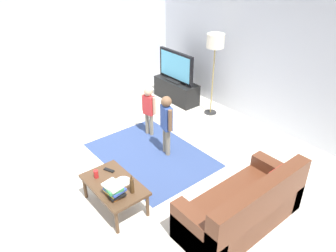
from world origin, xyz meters
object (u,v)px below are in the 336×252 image
Objects in this scene: tv_remote at (109,170)px; plate at (123,181)px; tv at (176,67)px; coffee_table at (114,186)px; soda_can at (96,174)px; couch at (245,209)px; book_stack at (114,189)px; floor_lamp at (215,45)px; tv_stand at (176,91)px; bottle at (132,185)px; child_center at (166,120)px; child_near_tv at (149,107)px.

plate is (0.35, 0.02, -0.00)m from tv_remote.
tv is 1.10× the size of coffee_table.
tv is at bearing 121.40° from soda_can.
couch reaches higher than plate.
floor_lamp is at bearing 113.01° from book_stack.
coffee_table is at bearing 23.20° from soda_can.
plate is (-0.17, 0.24, -0.10)m from book_stack.
tv is 3.80m from coffee_table.
soda_can is (1.94, -3.19, 0.24)m from tv_stand.
floor_lamp is at bearing 8.51° from tv_stand.
book_stack is (2.44, -3.19, 0.28)m from tv_stand.
bottle is 0.64m from soda_can.
bottle is at bearing -49.34° from tv.
child_center is 1.14× the size of coffee_table.
tv is 4.01m from book_stack.
soda_can is at bearing -144.00° from plate.
coffee_table is at bearing -162.65° from bottle.
plate is (-0.27, 0.02, -0.11)m from bottle.
tv_stand is 10.00× the size of soda_can.
tv_remote is at bearing -77.62° from child_center.
soda_can is (1.94, -3.17, -0.37)m from tv.
child_near_tv reaches higher than plate.
child_center is 5.16× the size of plate.
child_near_tv is 3.47× the size of bottle.
tv is 1.10× the size of child_near_tv.
tv_stand is 7.06× the size of tv_remote.
floor_lamp is 3.44m from tv_remote.
tv_stand is 3.74m from soda_can.
soda_can is 0.41m from plate.
bottle is (0.32, 0.10, 0.17)m from coffee_table.
tv_stand is 1.75m from child_near_tv.
coffee_table is at bearing -54.02° from tv.
tv_stand is at bearing 127.50° from plate.
tv is 0.97× the size of child_center.
child_center is at bearing 115.96° from plate.
bottle is at bearing 17.35° from coffee_table.
child_center reaches higher than couch.
tv reaches higher than book_stack.
tv_remote is (-0.62, 0.00, -0.11)m from bottle.
soda_can is at bearing -156.80° from coffee_table.
child_near_tv is 8.35× the size of soda_can.
child_near_tv is 2.24m from bottle.
bottle reaches higher than coffee_table.
child_center reaches higher than tv_remote.
coffee_table is at bearing -112.73° from plate.
tv_stand is 5.45× the size of plate.
tv reaches higher than child_center.
tv reaches higher than plate.
couch is 1.58× the size of child_center.
bottle is 0.29m from plate.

